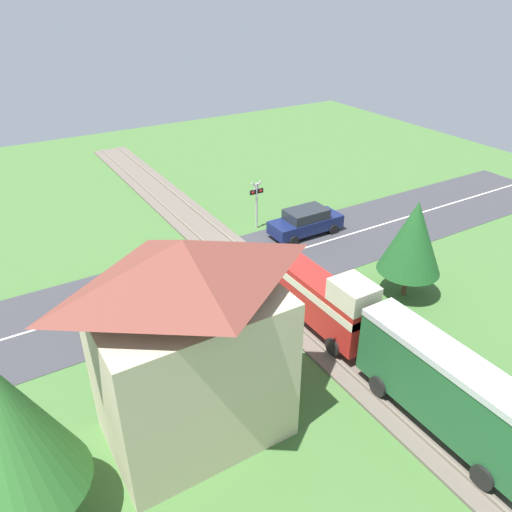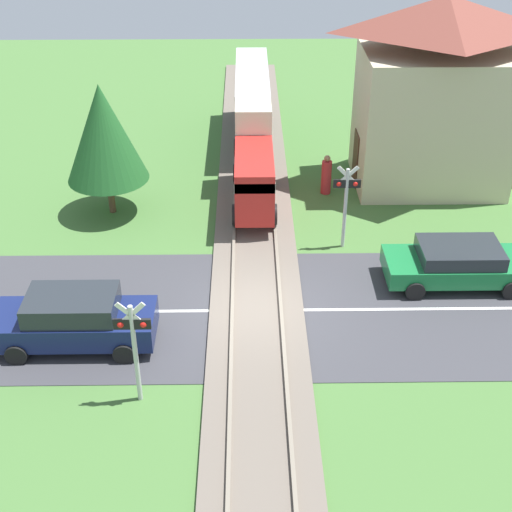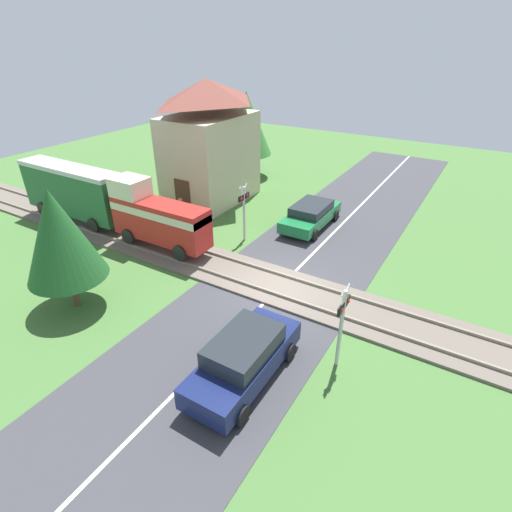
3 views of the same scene
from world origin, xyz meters
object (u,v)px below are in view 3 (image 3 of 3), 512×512
object	(u,v)px
station_building	(210,145)
pedestrian_by_station	(181,213)
car_near_crossing	(244,357)
train	(106,200)
crossing_signal_east_approach	(244,205)
crossing_signal_west_approach	(342,317)
car_far_side	(311,214)

from	to	relation	value
station_building	pedestrian_by_station	world-z (taller)	station_building
car_near_crossing	train	bearing A→B (deg)	66.78
train	pedestrian_by_station	xyz separation A→B (m)	(2.81, -2.56, -1.15)
train	car_near_crossing	xyz separation A→B (m)	(-5.04, -11.74, -1.03)
pedestrian_by_station	train	bearing A→B (deg)	137.67
train	crossing_signal_east_approach	size ratio (longest dim) A/B	4.13
train	car_near_crossing	bearing A→B (deg)	-113.22
car_near_crossing	crossing_signal_east_approach	bearing A→B (deg)	32.59
pedestrian_by_station	car_near_crossing	bearing A→B (deg)	-130.52
train	pedestrian_by_station	size ratio (longest dim) A/B	7.90
crossing_signal_east_approach	pedestrian_by_station	xyz separation A→B (m)	(-0.19, 4.04, -1.22)
station_building	crossing_signal_west_approach	bearing A→B (deg)	-128.67
crossing_signal_east_approach	pedestrian_by_station	distance (m)	4.23
crossing_signal_east_approach	car_near_crossing	bearing A→B (deg)	-147.41
crossing_signal_west_approach	pedestrian_by_station	size ratio (longest dim) A/B	1.91
crossing_signal_east_approach	station_building	size ratio (longest dim) A/B	0.42
crossing_signal_west_approach	car_near_crossing	bearing A→B (deg)	132.00
crossing_signal_east_approach	car_far_side	bearing A→B (deg)	-34.41
crossing_signal_west_approach	station_building	xyz separation A→B (m)	(9.86, 12.32, 1.59)
car_far_side	car_near_crossing	bearing A→B (deg)	-165.75
station_building	car_near_crossing	bearing A→B (deg)	-139.77
car_far_side	crossing_signal_east_approach	bearing A→B (deg)	145.59
car_far_side	crossing_signal_east_approach	size ratio (longest dim) A/B	1.51
station_building	car_far_side	bearing A→B (deg)	-94.43
train	crossing_signal_east_approach	distance (m)	7.25
car_near_crossing	station_building	xyz separation A→B (m)	(11.90, 10.06, 2.69)
crossing_signal_west_approach	pedestrian_by_station	world-z (taller)	crossing_signal_west_approach
train	car_near_crossing	distance (m)	12.82
car_near_crossing	station_building	world-z (taller)	station_building
crossing_signal_west_approach	crossing_signal_east_approach	size ratio (longest dim) A/B	1.00
crossing_signal_west_approach	station_building	distance (m)	15.86
car_near_crossing	car_far_side	size ratio (longest dim) A/B	0.98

